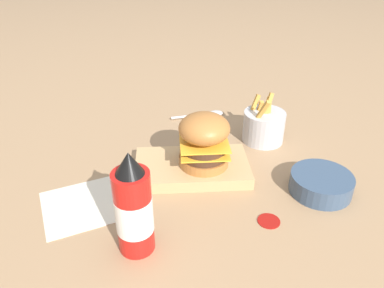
% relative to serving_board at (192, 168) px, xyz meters
% --- Properties ---
extents(ground_plane, '(6.00, 6.00, 0.00)m').
position_rel_serving_board_xyz_m(ground_plane, '(0.02, -0.03, -0.01)').
color(ground_plane, '#9E7A56').
extents(serving_board, '(0.26, 0.15, 0.03)m').
position_rel_serving_board_xyz_m(serving_board, '(0.00, 0.00, 0.00)').
color(serving_board, tan).
rests_on(serving_board, ground_plane).
extents(burger, '(0.11, 0.11, 0.12)m').
position_rel_serving_board_xyz_m(burger, '(0.03, -0.01, 0.08)').
color(burger, '#AD6B33').
rests_on(burger, serving_board).
extents(ketchup_bottle, '(0.07, 0.07, 0.20)m').
position_rel_serving_board_xyz_m(ketchup_bottle, '(-0.11, -0.23, 0.08)').
color(ketchup_bottle, red).
rests_on(ketchup_bottle, ground_plane).
extents(fries_basket, '(0.11, 0.11, 0.14)m').
position_rel_serving_board_xyz_m(fries_basket, '(0.20, 0.14, 0.03)').
color(fries_basket, '#B7B7BC').
rests_on(fries_basket, ground_plane).
extents(side_bowl, '(0.13, 0.13, 0.04)m').
position_rel_serving_board_xyz_m(side_bowl, '(0.27, -0.09, 0.01)').
color(side_bowl, '#384C66').
rests_on(side_bowl, ground_plane).
extents(spoon, '(0.16, 0.05, 0.01)m').
position_rel_serving_board_xyz_m(spoon, '(0.07, 0.29, -0.01)').
color(spoon, silver).
rests_on(spoon, ground_plane).
extents(ketchup_puddle, '(0.04, 0.04, 0.00)m').
position_rel_serving_board_xyz_m(ketchup_puddle, '(0.14, -0.18, -0.01)').
color(ketchup_puddle, '#9E140F').
rests_on(ketchup_puddle, ground_plane).
extents(parchment_square, '(0.20, 0.20, 0.00)m').
position_rel_serving_board_xyz_m(parchment_square, '(-0.24, -0.10, -0.01)').
color(parchment_square, beige).
rests_on(parchment_square, ground_plane).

